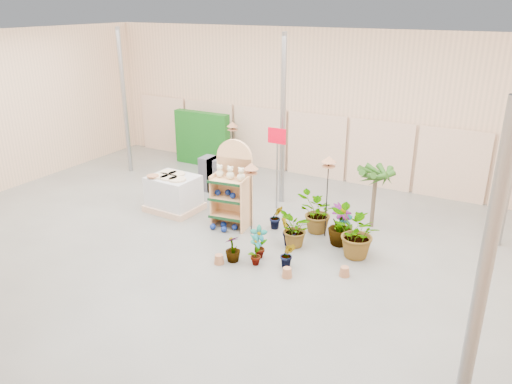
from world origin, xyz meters
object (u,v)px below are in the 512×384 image
bird_table_front (251,169)px  potted_plant_2 (295,229)px  display_shelf (233,187)px  pallet_stack (174,193)px

bird_table_front → potted_plant_2: 1.71m
bird_table_front → potted_plant_2: bearing=-5.7°
display_shelf → pallet_stack: (-1.85, 0.02, -0.51)m
display_shelf → potted_plant_2: size_ratio=2.50×
display_shelf → bird_table_front: display_shelf is taller
pallet_stack → potted_plant_2: 3.72m
display_shelf → pallet_stack: 1.92m
pallet_stack → display_shelf: bearing=2.4°
pallet_stack → potted_plant_2: size_ratio=1.60×
display_shelf → bird_table_front: bearing=-28.9°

